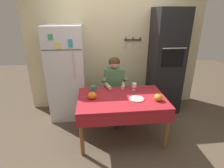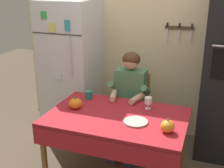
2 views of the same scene
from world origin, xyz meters
The scene contains 10 objects.
back_wall_assembly centered at (0.05, 1.35, 1.30)m, with size 3.70×0.13×2.60m.
refrigerator centered at (-0.95, 0.96, 0.90)m, with size 0.68×0.71×1.80m.
dining_table centered at (0.00, 0.08, 0.66)m, with size 1.40×0.90×0.74m.
chair_behind_person centered at (-0.05, 0.87, 0.51)m, with size 0.40×0.40×0.93m.
seated_person centered at (-0.05, 0.68, 0.74)m, with size 0.47×0.55×1.25m.
coffee_mug centered at (-0.45, 0.39, 0.79)m, with size 0.11×0.08×0.09m.
wine_glass centered at (0.26, 0.36, 0.83)m, with size 0.08×0.08×0.13m.
pumpkin_large centered at (0.54, -0.07, 0.80)m, with size 0.13×0.13×0.13m.
pumpkin_medium centered at (-0.47, 0.11, 0.80)m, with size 0.14×0.14×0.13m.
serving_tray centered at (0.22, 0.01, 0.75)m, with size 0.23×0.23×0.02m, color #B7B2A8.
Camera 2 is at (0.87, -2.41, 2.02)m, focal length 46.50 mm.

